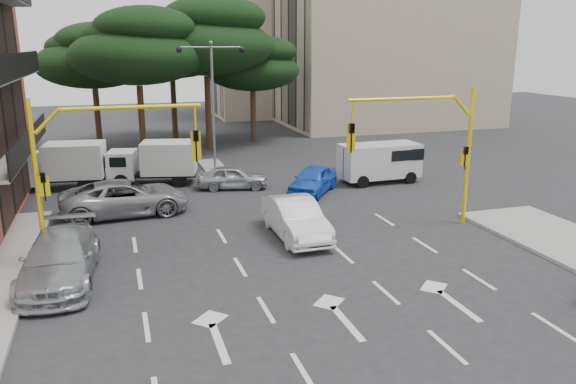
% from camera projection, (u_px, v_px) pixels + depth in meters
% --- Properties ---
extents(ground, '(120.00, 120.00, 0.00)m').
position_uv_depth(ground, '(293.00, 261.00, 20.68)').
color(ground, '#28282B').
rests_on(ground, ground).
extents(median_strip, '(1.40, 6.00, 0.15)m').
position_uv_depth(median_strip, '(215.00, 169.00, 35.41)').
color(median_strip, gray).
rests_on(median_strip, ground).
extents(apartment_beige_near, '(20.20, 12.15, 18.70)m').
position_uv_depth(apartment_beige_near, '(389.00, 26.00, 53.58)').
color(apartment_beige_near, tan).
rests_on(apartment_beige_near, ground).
extents(apartment_beige_far, '(16.20, 12.15, 16.70)m').
position_uv_depth(apartment_beige_far, '(282.00, 38.00, 62.87)').
color(apartment_beige_far, tan).
rests_on(apartment_beige_far, ground).
extents(pine_left_near, '(9.15, 9.15, 10.23)m').
position_uv_depth(pine_left_near, '(138.00, 46.00, 37.84)').
color(pine_left_near, '#382616').
rests_on(pine_left_near, ground).
extents(pine_center, '(9.98, 9.98, 11.16)m').
position_uv_depth(pine_center, '(206.00, 36.00, 40.95)').
color(pine_center, '#382616').
rests_on(pine_center, ground).
extents(pine_left_far, '(8.32, 8.32, 9.30)m').
position_uv_depth(pine_left_far, '(93.00, 56.00, 40.84)').
color(pine_left_far, '#382616').
rests_on(pine_left_far, ground).
extents(pine_right, '(7.49, 7.49, 8.37)m').
position_uv_depth(pine_right, '(253.00, 64.00, 44.49)').
color(pine_right, '#382616').
rests_on(pine_right, ground).
extents(pine_back, '(9.15, 9.15, 10.23)m').
position_uv_depth(pine_back, '(172.00, 46.00, 45.16)').
color(pine_back, '#382616').
rests_on(pine_back, ground).
extents(signal_mast_right, '(5.79, 0.37, 6.00)m').
position_uv_depth(signal_mast_right, '(433.00, 139.00, 23.49)').
color(signal_mast_right, yellow).
rests_on(signal_mast_right, ground).
extents(signal_mast_left, '(5.79, 0.37, 6.00)m').
position_uv_depth(signal_mast_left, '(90.00, 158.00, 19.55)').
color(signal_mast_left, yellow).
rests_on(signal_mast_left, ground).
extents(street_lamp_center, '(4.16, 0.36, 7.77)m').
position_uv_depth(street_lamp_center, '(212.00, 83.00, 34.04)').
color(street_lamp_center, slate).
rests_on(street_lamp_center, median_strip).
extents(car_white_hatch, '(1.73, 4.86, 1.60)m').
position_uv_depth(car_white_hatch, '(295.00, 218.00, 23.05)').
color(car_white_hatch, silver).
rests_on(car_white_hatch, ground).
extents(car_blue_compact, '(3.97, 4.34, 1.44)m').
position_uv_depth(car_blue_compact, '(313.00, 180.00, 29.94)').
color(car_blue_compact, blue).
rests_on(car_blue_compact, ground).
extents(car_silver_wagon, '(2.64, 5.71, 1.62)m').
position_uv_depth(car_silver_wagon, '(60.00, 259.00, 18.67)').
color(car_silver_wagon, '#979A9E').
rests_on(car_silver_wagon, ground).
extents(car_silver_cross_a, '(6.05, 3.13, 1.63)m').
position_uv_depth(car_silver_cross_a, '(126.00, 198.00, 26.09)').
color(car_silver_cross_a, '#979A9E').
rests_on(car_silver_cross_a, ground).
extents(car_silver_cross_b, '(4.08, 2.33, 1.31)m').
position_uv_depth(car_silver_cross_b, '(233.00, 177.00, 30.86)').
color(car_silver_cross_b, '#ABAFB3').
rests_on(car_silver_cross_b, ground).
extents(van_white, '(4.59, 2.18, 2.27)m').
position_uv_depth(van_white, '(379.00, 163.00, 32.22)').
color(van_white, silver).
rests_on(van_white, ground).
extents(box_truck_a, '(5.37, 2.84, 2.52)m').
position_uv_depth(box_truck_a, '(58.00, 166.00, 30.66)').
color(box_truck_a, white).
rests_on(box_truck_a, ground).
extents(box_truck_b, '(5.27, 3.11, 2.43)m').
position_uv_depth(box_truck_b, '(153.00, 163.00, 31.74)').
color(box_truck_b, silver).
rests_on(box_truck_b, ground).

